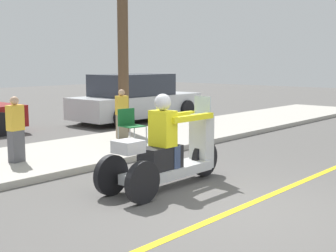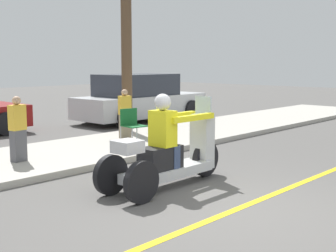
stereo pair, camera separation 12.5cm
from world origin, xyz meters
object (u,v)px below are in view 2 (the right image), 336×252
(folding_chair_set_back, at_px, (132,123))
(spectator_near_curb, at_px, (18,130))
(motorcycle_trike, at_px, (168,154))
(spectator_end_of_line, at_px, (125,115))
(parked_car_lot_center, at_px, (140,99))
(tree_trunk, at_px, (127,65))

(folding_chair_set_back, bearing_deg, spectator_near_curb, 172.10)
(motorcycle_trike, xyz_separation_m, folding_chair_set_back, (1.67, 2.61, 0.10))
(spectator_near_curb, bearing_deg, motorcycle_trike, -73.42)
(spectator_end_of_line, bearing_deg, spectator_near_curb, -170.59)
(parked_car_lot_center, relative_size, tree_trunk, 1.34)
(folding_chair_set_back, xyz_separation_m, parked_car_lot_center, (3.90, 3.74, 0.11))
(motorcycle_trike, relative_size, tree_trunk, 0.70)
(spectator_near_curb, bearing_deg, spectator_end_of_line, 9.41)
(spectator_near_curb, height_order, folding_chair_set_back, spectator_near_curb)
(folding_chair_set_back, distance_m, tree_trunk, 2.52)
(motorcycle_trike, bearing_deg, spectator_end_of_line, 57.03)
(motorcycle_trike, height_order, tree_trunk, tree_trunk)
(spectator_end_of_line, xyz_separation_m, tree_trunk, (0.81, 0.80, 1.20))
(spectator_end_of_line, relative_size, tree_trunk, 0.34)
(spectator_end_of_line, bearing_deg, tree_trunk, 44.45)
(spectator_end_of_line, xyz_separation_m, parked_car_lot_center, (3.31, 2.87, 0.04))
(spectator_near_curb, distance_m, folding_chair_set_back, 2.58)
(spectator_near_curb, xyz_separation_m, parked_car_lot_center, (6.45, 3.39, 0.03))
(spectator_end_of_line, relative_size, folding_chair_set_back, 1.45)
(folding_chair_set_back, bearing_deg, spectator_end_of_line, 56.08)
(motorcycle_trike, relative_size, folding_chair_set_back, 3.01)
(spectator_end_of_line, height_order, folding_chair_set_back, spectator_end_of_line)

